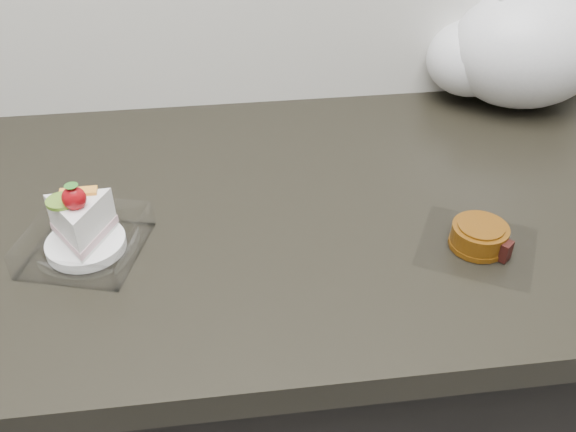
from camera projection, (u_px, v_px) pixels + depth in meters
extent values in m
cube|color=black|center=(243.00, 414.00, 1.17)|extent=(2.00, 0.60, 0.86)
cube|color=black|center=(230.00, 217.00, 0.90)|extent=(2.04, 0.64, 0.04)
cube|color=white|center=(87.00, 249.00, 0.81)|extent=(0.17, 0.17, 0.00)
cylinder|color=white|center=(86.00, 244.00, 0.81)|extent=(0.10, 0.10, 0.01)
ellipsoid|color=#B90C16|center=(74.00, 198.00, 0.75)|extent=(0.03, 0.02, 0.03)
cone|color=#2D7223|center=(72.00, 188.00, 0.74)|extent=(0.02, 0.02, 0.01)
cylinder|color=olive|center=(61.00, 201.00, 0.76)|extent=(0.04, 0.04, 0.00)
cube|color=#FB9B2F|center=(78.00, 192.00, 0.78)|extent=(0.05, 0.02, 0.00)
cube|color=white|center=(477.00, 246.00, 0.82)|extent=(0.19, 0.18, 0.00)
cylinder|color=brown|center=(479.00, 236.00, 0.81)|extent=(0.09, 0.09, 0.03)
cylinder|color=brown|center=(477.00, 243.00, 0.82)|extent=(0.09, 0.09, 0.01)
cylinder|color=brown|center=(481.00, 226.00, 0.80)|extent=(0.07, 0.07, 0.00)
cube|color=black|center=(502.00, 250.00, 0.79)|extent=(0.03, 0.03, 0.03)
ellipsoid|color=white|center=(528.00, 49.00, 1.08)|extent=(0.28, 0.22, 0.20)
ellipsoid|color=white|center=(472.00, 58.00, 1.10)|extent=(0.17, 0.15, 0.13)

